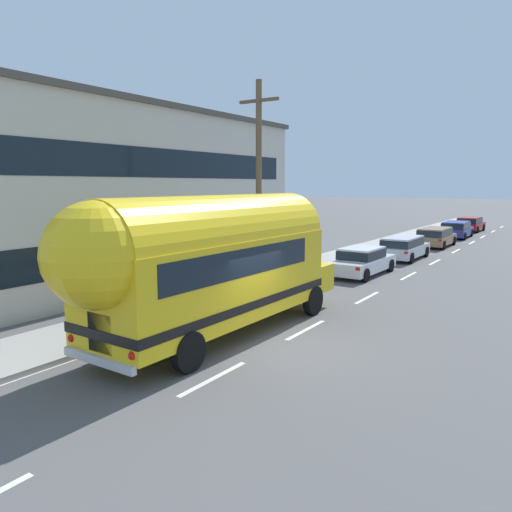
# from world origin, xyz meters

# --- Properties ---
(ground_plane) EXTENTS (300.00, 300.00, 0.00)m
(ground_plane) POSITION_xyz_m (0.00, 0.00, 0.00)
(ground_plane) COLOR #565454
(lane_markings) EXTENTS (3.85, 80.00, 0.01)m
(lane_markings) POSITION_xyz_m (-2.62, 13.02, 0.00)
(lane_markings) COLOR silver
(lane_markings) RESTS_ON ground
(sidewalk_slab) EXTENTS (2.77, 90.00, 0.15)m
(sidewalk_slab) POSITION_xyz_m (-5.10, 10.00, 0.07)
(sidewalk_slab) COLOR #9E9B93
(sidewalk_slab) RESTS_ON ground
(roadside_building) EXTENTS (10.95, 21.44, 7.84)m
(roadside_building) POSITION_xyz_m (-13.30, 3.58, 3.92)
(roadside_building) COLOR beige
(roadside_building) RESTS_ON ground
(utility_pole) EXTENTS (1.80, 0.24, 8.50)m
(utility_pole) POSITION_xyz_m (-4.21, 5.60, 4.42)
(utility_pole) COLOR brown
(utility_pole) RESTS_ON ground
(painted_bus) EXTENTS (2.73, 10.80, 4.12)m
(painted_bus) POSITION_xyz_m (-1.88, -0.53, 2.30)
(painted_bus) COLOR yellow
(painted_bus) RESTS_ON ground
(car_lead) EXTENTS (1.99, 4.75, 1.37)m
(car_lead) POSITION_xyz_m (-2.02, 11.51, 0.74)
(car_lead) COLOR white
(car_lead) RESTS_ON ground
(car_second) EXTENTS (1.90, 4.58, 1.37)m
(car_second) POSITION_xyz_m (-1.82, 17.63, 0.79)
(car_second) COLOR silver
(car_second) RESTS_ON ground
(car_third) EXTENTS (1.95, 4.65, 1.37)m
(car_third) POSITION_xyz_m (-1.71, 24.78, 0.80)
(car_third) COLOR olive
(car_third) RESTS_ON ground
(car_fourth) EXTENTS (2.07, 4.77, 1.37)m
(car_fourth) POSITION_xyz_m (-1.73, 31.78, 0.79)
(car_fourth) COLOR navy
(car_fourth) RESTS_ON ground
(car_fifth) EXTENTS (2.05, 4.30, 1.37)m
(car_fifth) POSITION_xyz_m (-1.82, 38.35, 0.79)
(car_fifth) COLOR #A5191E
(car_fifth) RESTS_ON ground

